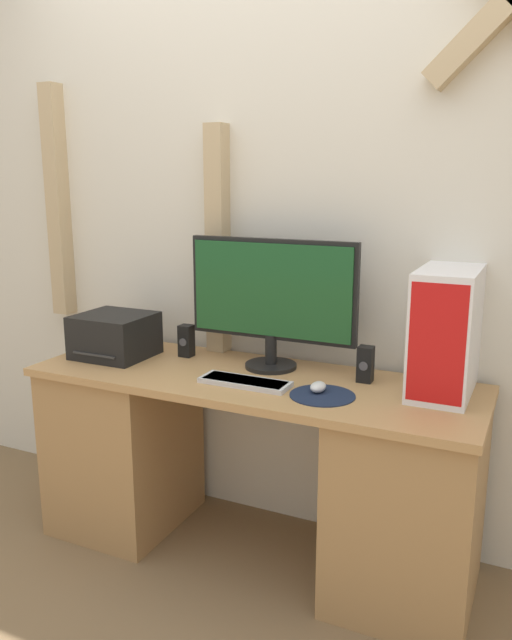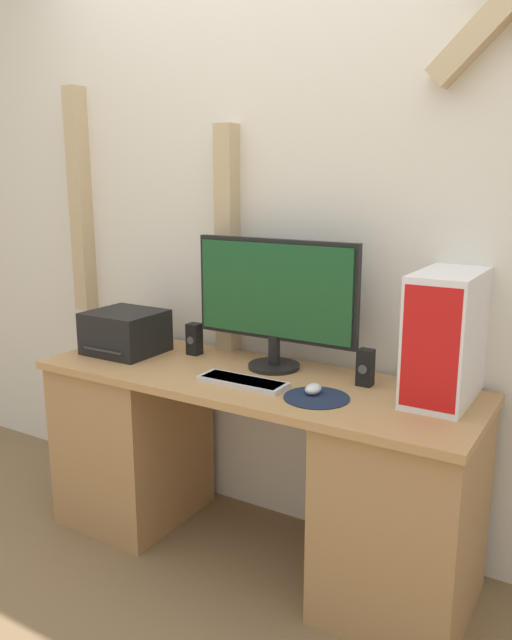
# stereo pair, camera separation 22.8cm
# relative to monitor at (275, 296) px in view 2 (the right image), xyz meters

# --- Properties ---
(ground_plane) EXTENTS (12.00, 12.00, 0.00)m
(ground_plane) POSITION_rel_monitor_xyz_m (-0.02, -0.43, -1.03)
(ground_plane) COLOR brown
(wall_back) EXTENTS (6.40, 0.13, 2.70)m
(wall_back) POSITION_rel_monitor_xyz_m (-0.02, 0.20, 0.33)
(wall_back) COLOR silver
(wall_back) RESTS_ON ground_plane
(desk) EXTENTS (1.71, 0.58, 0.74)m
(desk) POSITION_rel_monitor_xyz_m (-0.02, -0.14, -0.65)
(desk) COLOR tan
(desk) RESTS_ON ground_plane
(monitor) EXTENTS (0.68, 0.20, 0.51)m
(monitor) POSITION_rel_monitor_xyz_m (0.00, 0.00, 0.00)
(monitor) COLOR black
(monitor) RESTS_ON desk
(keyboard) EXTENTS (0.33, 0.11, 0.02)m
(keyboard) POSITION_rel_monitor_xyz_m (-0.00, -0.23, -0.28)
(keyboard) COLOR silver
(keyboard) RESTS_ON desk
(mousepad) EXTENTS (0.23, 0.23, 0.00)m
(mousepad) POSITION_rel_monitor_xyz_m (0.29, -0.23, -0.29)
(mousepad) COLOR #19233D
(mousepad) RESTS_ON desk
(mouse) EXTENTS (0.05, 0.08, 0.04)m
(mouse) POSITION_rel_monitor_xyz_m (0.27, -0.20, -0.27)
(mouse) COLOR silver
(mouse) RESTS_ON mousepad
(computer_tower) EXTENTS (0.20, 0.39, 0.43)m
(computer_tower) POSITION_rel_monitor_xyz_m (0.66, -0.00, -0.07)
(computer_tower) COLOR white
(computer_tower) RESTS_ON desk
(printer) EXTENTS (0.29, 0.28, 0.18)m
(printer) POSITION_rel_monitor_xyz_m (-0.66, -0.13, -0.20)
(printer) COLOR black
(printer) RESTS_ON desk
(speaker_left) EXTENTS (0.05, 0.06, 0.13)m
(speaker_left) POSITION_rel_monitor_xyz_m (-0.38, -0.01, -0.22)
(speaker_left) COLOR black
(speaker_left) RESTS_ON desk
(speaker_right) EXTENTS (0.05, 0.06, 0.13)m
(speaker_right) POSITION_rel_monitor_xyz_m (0.38, -0.02, -0.22)
(speaker_right) COLOR black
(speaker_right) RESTS_ON desk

